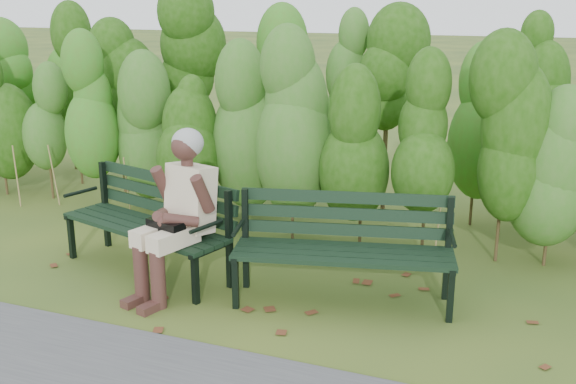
% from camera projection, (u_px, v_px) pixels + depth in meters
% --- Properties ---
extents(ground, '(80.00, 80.00, 0.00)m').
position_uv_depth(ground, '(272.00, 293.00, 5.40)').
color(ground, '#2F491E').
extents(hedge_band, '(11.04, 1.67, 2.42)m').
position_uv_depth(hedge_band, '(343.00, 104.00, 6.71)').
color(hedge_band, '#47381E').
rests_on(hedge_band, ground).
extents(leaf_litter, '(5.54, 2.05, 0.01)m').
position_uv_depth(leaf_litter, '(247.00, 292.00, 5.42)').
color(leaf_litter, brown).
rests_on(leaf_litter, ground).
extents(bench_left, '(1.73, 0.97, 0.82)m').
position_uv_depth(bench_left, '(152.00, 216.00, 5.75)').
color(bench_left, black).
rests_on(bench_left, ground).
extents(bench_right, '(1.74, 0.90, 0.83)m').
position_uv_depth(bench_right, '(344.00, 240.00, 5.16)').
color(bench_right, black).
rests_on(bench_right, ground).
extents(seated_woman, '(0.58, 0.85, 1.31)m').
position_uv_depth(seated_woman, '(178.00, 205.00, 5.25)').
color(seated_woman, beige).
rests_on(seated_woman, ground).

